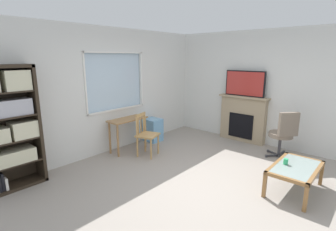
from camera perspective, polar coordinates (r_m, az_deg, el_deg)
The scene contains 12 objects.
ground at distance 4.36m, azimuth 7.83°, elevation -15.25°, with size 6.22×5.96×0.02m, color #9E9389.
wall_back_with_window at distance 5.63m, azimuth -13.41°, elevation 5.21°, with size 5.22×0.15×2.67m.
wall_right at distance 6.29m, azimuth 21.95°, elevation 5.63°, with size 0.12×5.16×2.67m, color silver.
bookshelf at distance 4.58m, azimuth -32.79°, elevation -1.74°, with size 0.90×0.38×1.95m.
desk_under_window at distance 5.63m, azimuth -9.09°, elevation -2.11°, with size 0.88×0.38×0.73m.
wooden_chair at distance 5.33m, azimuth -4.96°, elevation -4.24°, with size 0.52×0.51×0.90m.
plastic_drawer_unit at distance 6.28m, azimuth -3.45°, elevation -3.25°, with size 0.35×0.40×0.56m, color #72ADDB.
fireplace at distance 6.47m, azimuth 16.56°, elevation -0.66°, with size 0.26×1.22×1.13m.
tv at distance 6.31m, azimuth 17.01°, elevation 6.95°, with size 0.06×0.97×0.61m.
office_chair at distance 5.64m, azimuth 24.70°, elevation -3.50°, with size 0.62×0.61×1.00m.
coffee_table at distance 4.44m, azimuth 26.92°, elevation -10.87°, with size 1.03×0.61×0.41m.
sippy_cup at distance 4.40m, azimuth 25.11°, elevation -9.42°, with size 0.07×0.07×0.09m, color #33B770.
Camera 1 is at (-3.22, -2.08, 2.06)m, focal length 26.90 mm.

